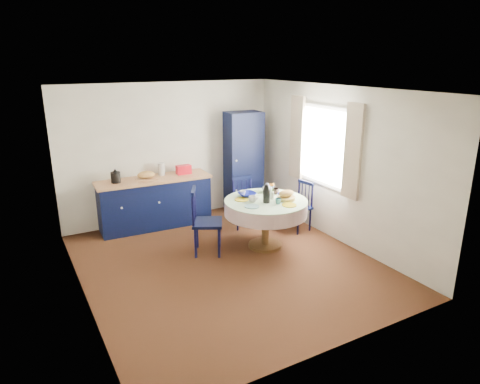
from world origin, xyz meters
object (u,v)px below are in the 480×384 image
(pantry_cabinet, at_px, (243,162))
(chair_right, at_px, (300,206))
(kitchen_counter, at_px, (155,201))
(mug_a, at_px, (253,199))
(mug_b, at_px, (278,201))
(chair_far, at_px, (244,202))
(dining_table, at_px, (266,208))
(cobalt_bowl, at_px, (247,194))
(mug_c, at_px, (275,191))
(chair_left, at_px, (204,221))
(mug_d, at_px, (243,193))

(pantry_cabinet, xyz_separation_m, chair_right, (0.31, -1.45, -0.53))
(kitchen_counter, distance_m, pantry_cabinet, 1.90)
(mug_a, height_order, mug_b, mug_a)
(kitchen_counter, xyz_separation_m, mug_b, (1.30, -1.96, 0.37))
(mug_a, bearing_deg, chair_far, 68.06)
(pantry_cabinet, distance_m, dining_table, 1.88)
(dining_table, relative_size, cobalt_bowl, 4.68)
(chair_right, relative_size, mug_b, 9.38)
(mug_b, height_order, mug_c, mug_c)
(chair_left, distance_m, chair_far, 1.28)
(chair_far, xyz_separation_m, mug_b, (-0.08, -1.19, 0.38))
(kitchen_counter, xyz_separation_m, cobalt_bowl, (1.07, -1.42, 0.36))
(chair_right, bearing_deg, mug_d, -100.79)
(cobalt_bowl, bearing_deg, chair_left, -177.39)
(chair_right, bearing_deg, dining_table, -78.84)
(chair_far, height_order, cobalt_bowl, chair_far)
(kitchen_counter, height_order, chair_far, kitchen_counter)
(kitchen_counter, distance_m, mug_a, 2.01)
(chair_left, xyz_separation_m, chair_right, (1.84, 0.05, -0.09))
(dining_table, xyz_separation_m, chair_far, (0.14, 0.95, -0.21))
(pantry_cabinet, bearing_deg, mug_c, -95.81)
(mug_b, xyz_separation_m, mug_d, (-0.27, 0.61, 0.00))
(pantry_cabinet, bearing_deg, mug_d, -115.28)
(mug_c, distance_m, cobalt_bowl, 0.48)
(chair_right, relative_size, mug_d, 9.29)
(kitchen_counter, distance_m, mug_c, 2.20)
(chair_far, bearing_deg, cobalt_bowl, -100.84)
(mug_a, bearing_deg, chair_left, 161.02)
(mug_a, xyz_separation_m, mug_b, (0.29, -0.27, -0.00))
(mug_c, bearing_deg, kitchen_counter, 135.40)
(mug_b, relative_size, cobalt_bowl, 0.33)
(pantry_cabinet, distance_m, chair_left, 2.18)
(kitchen_counter, height_order, mug_d, kitchen_counter)
(mug_a, bearing_deg, mug_d, 87.02)
(pantry_cabinet, bearing_deg, kitchen_counter, -174.05)
(chair_left, xyz_separation_m, cobalt_bowl, (0.77, 0.04, 0.29))
(chair_left, relative_size, mug_c, 8.99)
(pantry_cabinet, distance_m, mug_c, 1.60)
(dining_table, relative_size, chair_right, 1.50)
(dining_table, bearing_deg, cobalt_bowl, 119.36)
(kitchen_counter, distance_m, chair_right, 2.56)
(chair_left, bearing_deg, cobalt_bowl, -60.01)
(chair_left, bearing_deg, chair_right, -61.10)
(pantry_cabinet, height_order, chair_far, pantry_cabinet)
(kitchen_counter, bearing_deg, mug_b, -53.75)
(dining_table, bearing_deg, mug_b, -76.68)
(mug_b, height_order, mug_d, same)
(dining_table, height_order, mug_a, dining_table)
(mug_a, bearing_deg, dining_table, -6.50)
(dining_table, height_order, chair_left, dining_table)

